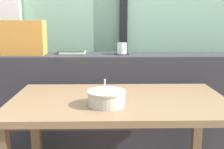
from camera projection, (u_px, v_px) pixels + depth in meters
The scene contains 9 objects.
window_divider_post at pixel (124, 2), 2.53m from camera, with size 0.07×0.05×2.60m, color black.
dark_console_ledge at pixel (105, 109), 2.25m from camera, with size 2.80×0.32×0.88m, color #2D2D33.
breakfast_table at pixel (119, 116), 1.61m from camera, with size 1.22×0.71×0.71m.
coaster_square at pixel (122, 54), 2.16m from camera, with size 0.10×0.10×0.01m, color black.
juice_glass at pixel (122, 49), 2.16m from camera, with size 0.07×0.07×0.09m.
closed_book at pixel (72, 52), 2.20m from camera, with size 0.21×0.15×0.03m.
throw_pillow at pixel (24, 38), 2.13m from camera, with size 0.32×0.14×0.26m, color #D18938.
soup_bowl at pixel (106, 98), 1.46m from camera, with size 0.20×0.20×0.15m.
fork_utensil at pixel (108, 95), 1.65m from camera, with size 0.02×0.17×0.01m, color silver.
Camera 1 is at (0.01, -1.60, 1.16)m, focal length 45.06 mm.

